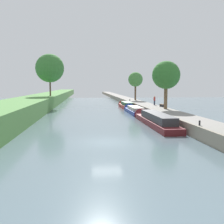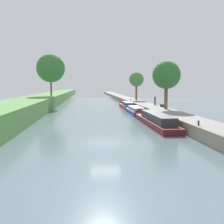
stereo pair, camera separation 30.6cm
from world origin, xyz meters
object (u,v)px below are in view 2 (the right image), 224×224
Objects in this scene: person_walking at (155,100)px; mooring_bollard_near at (199,123)px; narrowboat_maroon at (154,120)px; narrowboat_red at (127,105)px; mooring_bollard_far at (131,100)px; park_bench at (162,105)px; narrowboat_blue at (134,110)px.

mooring_bollard_near is at bearing -95.43° from person_walking.
narrowboat_maroon is 1.37× the size of narrowboat_red.
narrowboat_red is 9.04m from person_walking.
narrowboat_red is at bearing -108.40° from mooring_bollard_far.
mooring_bollard_far is at bearing 100.30° from person_walking.
person_walking is 4.04m from park_bench.
narrowboat_maroon is 16.86m from person_walking.
mooring_bollard_near reaches higher than narrowboat_red.
narrowboat_red is at bearing 89.07° from narrowboat_blue.
park_bench is at bearing -81.41° from mooring_bollard_far.
park_bench reaches higher than narrowboat_red.
narrowboat_blue is 0.93× the size of narrowboat_red.
narrowboat_maroon is at bearing -90.56° from narrowboat_red.
mooring_bollard_near is (1.84, -22.52, 0.90)m from narrowboat_blue.
mooring_bollard_near is 37.81m from mooring_bollard_far.
park_bench is (4.48, 12.25, 0.87)m from narrowboat_maroon.
mooring_bollard_far is at bearing 98.59° from park_bench.
mooring_bollard_far is 0.30× the size of park_bench.
narrowboat_red is (0.17, 10.26, 0.07)m from narrowboat_blue.
mooring_bollard_far is (0.00, 37.81, 0.00)m from mooring_bollard_near.
person_walking is (4.27, 16.25, 1.40)m from narrowboat_maroon.
narrowboat_maroon is 9.17× the size of person_walking.
park_bench is at bearing 69.92° from narrowboat_maroon.
park_bench reaches higher than mooring_bollard_far.
narrowboat_red is at bearing 92.92° from mooring_bollard_near.
narrowboat_maroon reaches higher than narrowboat_red.
narrowboat_blue is at bearing 94.67° from mooring_bollard_near.
mooring_bollard_near is (1.67, -32.78, 0.83)m from narrowboat_red.
narrowboat_maroon is 29.31m from mooring_bollard_far.
person_walking is 1.11× the size of park_bench.
park_bench is (2.57, 20.82, 0.12)m from mooring_bollard_near.
narrowboat_maroon is 33.82× the size of mooring_bollard_near.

